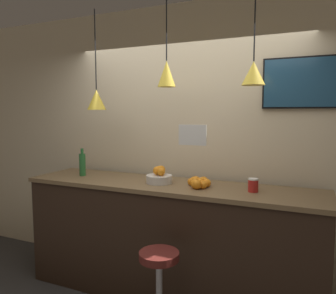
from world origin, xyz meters
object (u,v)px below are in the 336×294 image
at_px(bar_stool, 159,283).
at_px(spread_jar, 253,185).
at_px(mounted_tv, 306,83).
at_px(fruit_bowl, 159,176).
at_px(juice_bottle, 82,164).

xyz_separation_m(bar_stool, spread_jar, (0.61, 0.59, 0.71)).
bearing_deg(mounted_tv, spread_jar, -133.13).
bearing_deg(spread_jar, bar_stool, -135.94).
xyz_separation_m(fruit_bowl, mounted_tv, (1.26, 0.39, 0.87)).
relative_size(bar_stool, juice_bottle, 2.40).
xyz_separation_m(juice_bottle, mounted_tv, (2.17, 0.40, 0.81)).
height_order(fruit_bowl, spread_jar, fruit_bowl).
bearing_deg(spread_jar, juice_bottle, 180.00).
relative_size(bar_stool, fruit_bowl, 2.82).
xyz_separation_m(bar_stool, fruit_bowl, (-0.28, 0.60, 0.72)).
bearing_deg(mounted_tv, juice_bottle, -169.52).
bearing_deg(fruit_bowl, mounted_tv, 17.36).
distance_m(fruit_bowl, juice_bottle, 0.91).
bearing_deg(spread_jar, fruit_bowl, 179.57).
height_order(fruit_bowl, mounted_tv, mounted_tv).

